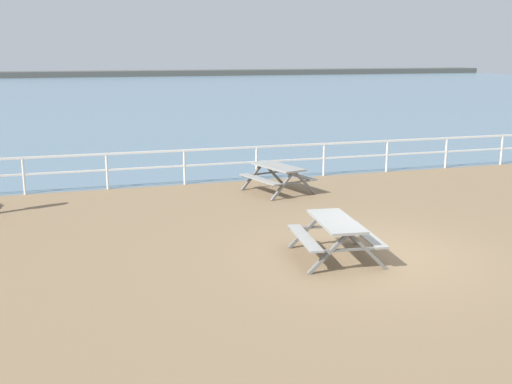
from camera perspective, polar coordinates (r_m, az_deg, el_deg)
ground_plane at (r=12.70m, az=10.58°, el=-6.10°), size 30.00×24.00×0.20m
sea_band at (r=63.72m, az=-12.24°, el=8.93°), size 142.00×90.00×0.01m
distant_shoreline at (r=106.56m, az=-14.42°, el=10.25°), size 142.00×6.00×1.80m
seaward_railing at (r=19.47m, az=0.05°, el=3.32°), size 23.07×0.07×1.08m
picnic_table_near_left at (r=17.79m, az=2.03°, el=1.82°), size 1.92×2.13×0.80m
picnic_table_near_right at (r=12.18m, az=7.35°, el=-3.44°), size 1.73×1.97×0.80m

